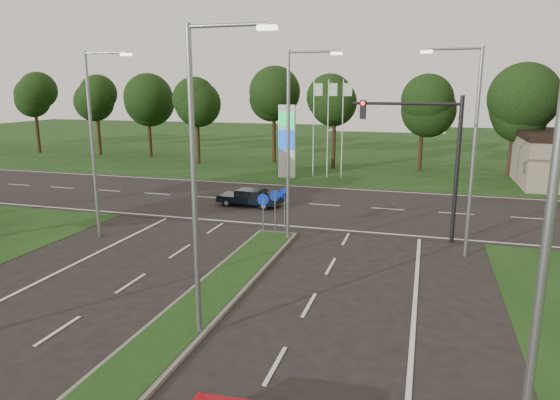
# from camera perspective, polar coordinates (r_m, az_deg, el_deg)

# --- Properties ---
(verge_far) EXTENTS (160.00, 50.00, 0.02)m
(verge_far) POSITION_cam_1_polar(r_m,az_deg,el_deg) (62.43, 9.84, 5.75)
(verge_far) COLOR #153311
(verge_far) RESTS_ON ground
(cross_road) EXTENTS (160.00, 12.00, 0.02)m
(cross_road) POSITION_cam_1_polar(r_m,az_deg,el_deg) (32.24, 3.33, -0.47)
(cross_road) COLOR black
(cross_road) RESTS_ON ground
(median_kerb) EXTENTS (2.00, 26.00, 0.12)m
(median_kerb) POSITION_cam_1_polar(r_m,az_deg,el_deg) (14.65, -15.65, -17.53)
(median_kerb) COLOR slate
(median_kerb) RESTS_ON ground
(streetlight_median_near) EXTENTS (2.53, 0.22, 9.00)m
(streetlight_median_near) POSITION_cam_1_polar(r_m,az_deg,el_deg) (14.15, -9.14, 3.42)
(streetlight_median_near) COLOR gray
(streetlight_median_near) RESTS_ON ground
(streetlight_median_far) EXTENTS (2.53, 0.22, 9.00)m
(streetlight_median_far) POSITION_cam_1_polar(r_m,az_deg,el_deg) (23.50, 1.42, 7.20)
(streetlight_median_far) COLOR gray
(streetlight_median_far) RESTS_ON ground
(streetlight_left_far) EXTENTS (2.53, 0.22, 9.00)m
(streetlight_left_far) POSITION_cam_1_polar(r_m,az_deg,el_deg) (25.78, -20.37, 6.91)
(streetlight_left_far) COLOR gray
(streetlight_left_far) RESTS_ON ground
(streetlight_right_far) EXTENTS (2.53, 0.22, 9.00)m
(streetlight_right_far) POSITION_cam_1_polar(r_m,az_deg,el_deg) (22.78, 20.85, 6.21)
(streetlight_right_far) COLOR gray
(streetlight_right_far) RESTS_ON ground
(streetlight_right_near) EXTENTS (2.53, 0.22, 9.00)m
(streetlight_right_near) POSITION_cam_1_polar(r_m,az_deg,el_deg) (9.06, 27.05, -3.04)
(streetlight_right_near) COLOR gray
(streetlight_right_near) RESTS_ON ground
(traffic_signal) EXTENTS (5.10, 0.42, 7.00)m
(traffic_signal) POSITION_cam_1_polar(r_m,az_deg,el_deg) (24.74, 16.72, 5.96)
(traffic_signal) COLOR black
(traffic_signal) RESTS_ON ground
(median_signs) EXTENTS (1.16, 1.76, 2.38)m
(median_signs) POSITION_cam_1_polar(r_m,az_deg,el_deg) (24.70, -0.63, -0.44)
(median_signs) COLOR gray
(median_signs) RESTS_ON ground
(gas_pylon) EXTENTS (5.80, 1.26, 8.00)m
(gas_pylon) POSITION_cam_1_polar(r_m,az_deg,el_deg) (41.30, 1.10, 6.94)
(gas_pylon) COLOR silver
(gas_pylon) RESTS_ON ground
(treeline_far) EXTENTS (6.00, 6.00, 9.90)m
(treeline_far) POSITION_cam_1_polar(r_m,az_deg,el_deg) (47.05, 8.07, 11.95)
(treeline_far) COLOR black
(treeline_far) RESTS_ON ground
(navy_sedan) EXTENTS (4.01, 1.85, 1.08)m
(navy_sedan) POSITION_cam_1_polar(r_m,az_deg,el_deg) (31.55, -3.45, 0.31)
(navy_sedan) COLOR black
(navy_sedan) RESTS_ON ground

